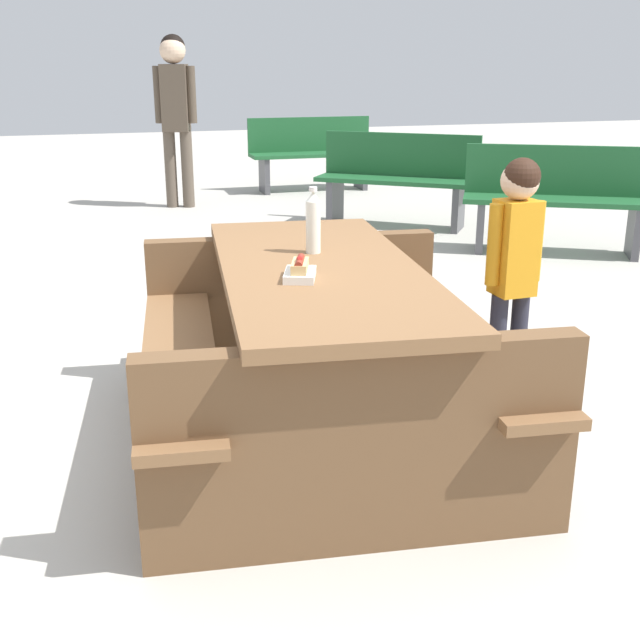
{
  "coord_description": "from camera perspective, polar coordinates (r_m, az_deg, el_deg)",
  "views": [
    {
      "loc": [
        2.89,
        -0.87,
        1.52
      ],
      "look_at": [
        0.0,
        0.0,
        0.52
      ],
      "focal_mm": 44.82,
      "sensor_mm": 36.0,
      "label": 1
    }
  ],
  "objects": [
    {
      "name": "park_bench_near",
      "position": [
        6.8,
        16.63,
        8.41
      ],
      "size": [
        1.07,
        1.51,
        0.85
      ],
      "color": "#1E592D",
      "rests_on": "ground"
    },
    {
      "name": "bystander_adult",
      "position": [
        8.67,
        -10.3,
        15.28
      ],
      "size": [
        0.31,
        0.42,
        1.75
      ],
      "color": "brown",
      "rests_on": "ground"
    },
    {
      "name": "child_in_coat",
      "position": [
        3.66,
        13.75,
        4.96
      ],
      "size": [
        0.18,
        0.28,
        1.11
      ],
      "color": "#262633",
      "rests_on": "ground"
    },
    {
      "name": "soda_bottle",
      "position": [
        3.29,
        -0.49,
        6.98
      ],
      "size": [
        0.06,
        0.06,
        0.27
      ],
      "color": "silver",
      "rests_on": "picnic_table"
    },
    {
      "name": "park_bench_mid",
      "position": [
        7.66,
        5.57,
        10.1
      ],
      "size": [
        1.22,
        1.44,
        0.85
      ],
      "color": "#1E592D",
      "rests_on": "ground"
    },
    {
      "name": "hotdog_tray",
      "position": [
        2.91,
        -1.44,
        3.55
      ],
      "size": [
        0.21,
        0.16,
        0.08
      ],
      "color": "white",
      "rests_on": "picnic_table"
    },
    {
      "name": "park_bench_far",
      "position": [
        9.75,
        -0.59,
        11.89
      ],
      "size": [
        0.42,
        1.51,
        0.85
      ],
      "color": "#1E592D",
      "rests_on": "ground"
    },
    {
      "name": "picnic_table",
      "position": [
        3.2,
        -0.0,
        -1.36
      ],
      "size": [
        1.95,
        1.6,
        0.75
      ],
      "color": "brown",
      "rests_on": "ground"
    },
    {
      "name": "ground_plane",
      "position": [
        3.38,
        -0.0,
        -8.49
      ],
      "size": [
        30.0,
        30.0,
        0.0
      ],
      "primitive_type": "plane",
      "color": "#B7B2A8",
      "rests_on": "ground"
    }
  ]
}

